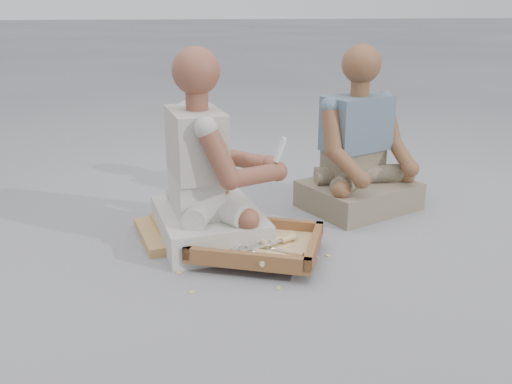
{
  "coord_description": "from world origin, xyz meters",
  "views": [
    {
      "loc": [
        -0.38,
        -2.01,
        1.02
      ],
      "look_at": [
        -0.12,
        0.11,
        0.3
      ],
      "focal_mm": 40.0,
      "sensor_mm": 36.0,
      "label": 1
    }
  ],
  "objects": [
    {
      "name": "chisel_8",
      "position": [
        -0.04,
        0.29,
        0.08
      ],
      "size": [
        0.18,
        0.16,
        0.02
      ],
      "rotation": [
        0.0,
        0.0,
        0.71
      ],
      "color": "silver",
      "rests_on": "tool_tray"
    },
    {
      "name": "wood_chip_15",
      "position": [
        -0.03,
        0.08,
        0.0
      ],
      "size": [
        0.02,
        0.02,
        0.0
      ],
      "primitive_type": "cube",
      "rotation": [
        0.0,
        0.0,
        1.65
      ],
      "color": "#CCBA78",
      "rests_on": "ground"
    },
    {
      "name": "ground",
      "position": [
        0.0,
        0.0,
        0.0
      ],
      "size": [
        60.0,
        60.0,
        0.0
      ],
      "primitive_type": "plane",
      "color": "gray",
      "rests_on": "ground"
    },
    {
      "name": "tool_tray",
      "position": [
        -0.12,
        0.14,
        0.06
      ],
      "size": [
        0.61,
        0.55,
        0.07
      ],
      "rotation": [
        0.0,
        0.0,
        -0.34
      ],
      "color": "brown",
      "rests_on": "carved_panel"
    },
    {
      "name": "chisel_5",
      "position": [
        -0.16,
        0.22,
        0.07
      ],
      "size": [
        0.12,
        0.2,
        0.02
      ],
      "rotation": [
        0.0,
        0.0,
        1.07
      ],
      "color": "silver",
      "rests_on": "tool_tray"
    },
    {
      "name": "wood_chip_0",
      "position": [
        -0.05,
        0.03,
        0.0
      ],
      "size": [
        0.02,
        0.02,
        0.0
      ],
      "primitive_type": "cube",
      "rotation": [
        0.0,
        0.0,
        1.01
      ],
      "color": "#CCBA78",
      "rests_on": "ground"
    },
    {
      "name": "wood_chip_10",
      "position": [
        0.19,
        0.36,
        0.0
      ],
      "size": [
        0.02,
        0.02,
        0.0
      ],
      "primitive_type": "cube",
      "rotation": [
        0.0,
        0.0,
        0.33
      ],
      "color": "#CCBA78",
      "rests_on": "ground"
    },
    {
      "name": "wood_chip_9",
      "position": [
        -0.09,
        0.09,
        0.0
      ],
      "size": [
        0.02,
        0.02,
        0.0
      ],
      "primitive_type": "cube",
      "rotation": [
        0.0,
        0.0,
        1.77
      ],
      "color": "#CCBA78",
      "rests_on": "ground"
    },
    {
      "name": "wood_chip_8",
      "position": [
        -0.06,
        0.43,
        0.0
      ],
      "size": [
        0.02,
        0.02,
        0.0
      ],
      "primitive_type": "cube",
      "rotation": [
        0.0,
        0.0,
        0.25
      ],
      "color": "#CCBA78",
      "rests_on": "ground"
    },
    {
      "name": "wood_chip_5",
      "position": [
        0.18,
        0.11,
        0.0
      ],
      "size": [
        0.02,
        0.02,
        0.0
      ],
      "primitive_type": "cube",
      "rotation": [
        0.0,
        0.0,
        2.15
      ],
      "color": "#CCBA78",
      "rests_on": "ground"
    },
    {
      "name": "chisel_1",
      "position": [
        -0.0,
        0.13,
        0.08
      ],
      "size": [
        0.2,
        0.12,
        0.02
      ],
      "rotation": [
        0.0,
        0.0,
        0.49
      ],
      "color": "silver",
      "rests_on": "tool_tray"
    },
    {
      "name": "wood_chip_2",
      "position": [
        -0.03,
        0.01,
        0.0
      ],
      "size": [
        0.02,
        0.02,
        0.0
      ],
      "primitive_type": "cube",
      "rotation": [
        0.0,
        0.0,
        1.44
      ],
      "color": "#CCBA78",
      "rests_on": "ground"
    },
    {
      "name": "chisel_0",
      "position": [
        -0.08,
        0.3,
        0.07
      ],
      "size": [
        0.12,
        0.2,
        0.02
      ],
      "rotation": [
        0.0,
        0.0,
        1.08
      ],
      "color": "silver",
      "rests_on": "tool_tray"
    },
    {
      "name": "carved_panel",
      "position": [
        -0.32,
        0.44,
        0.02
      ],
      "size": [
        0.67,
        0.53,
        0.04
      ],
      "primitive_type": "cube",
      "rotation": [
        0.0,
        0.0,
        0.24
      ],
      "color": "#A4813F",
      "rests_on": "ground"
    },
    {
      "name": "wood_chip_14",
      "position": [
        0.15,
        0.37,
        0.0
      ],
      "size": [
        0.02,
        0.02,
        0.0
      ],
      "primitive_type": "cube",
      "rotation": [
        0.0,
        0.0,
        0.05
      ],
      "color": "#CCBA78",
      "rests_on": "ground"
    },
    {
      "name": "wood_chip_3",
      "position": [
        -0.13,
        0.31,
        0.0
      ],
      "size": [
        0.02,
        0.02,
        0.0
      ],
      "primitive_type": "cube",
      "rotation": [
        0.0,
        0.0,
        1.95
      ],
      "color": "#CCBA78",
      "rests_on": "ground"
    },
    {
      "name": "craftsman",
      "position": [
        -0.31,
        0.34,
        0.29
      ],
      "size": [
        0.61,
        0.62,
        0.85
      ],
      "rotation": [
        0.0,
        0.0,
        -1.38
      ],
      "color": "beige",
      "rests_on": "ground"
    },
    {
      "name": "wood_chip_11",
      "position": [
        -0.44,
        0.03,
        0.0
      ],
      "size": [
        0.02,
        0.02,
        0.0
      ],
      "primitive_type": "cube",
      "rotation": [
        0.0,
        0.0,
        2.96
      ],
      "color": "#CCBA78",
      "rests_on": "ground"
    },
    {
      "name": "chisel_3",
      "position": [
        -0.13,
        0.2,
        0.07
      ],
      "size": [
        0.2,
        0.12,
        0.02
      ],
      "rotation": [
        0.0,
        0.0,
        0.47
      ],
      "color": "silver",
      "rests_on": "tool_tray"
    },
    {
      "name": "wood_chip_7",
      "position": [
        -0.42,
        0.45,
        0.0
      ],
      "size": [
        0.02,
        0.02,
        0.0
      ],
      "primitive_type": "cube",
      "rotation": [
        0.0,
        0.0,
        0.87
      ],
      "color": "#CCBA78",
      "rests_on": "ground"
    },
    {
      "name": "chisel_9",
      "position": [
        -0.12,
        0.14,
        0.08
      ],
      "size": [
        0.13,
        0.2,
        0.02
      ],
      "rotation": [
        0.0,
        0.0,
        -1.01
      ],
      "color": "silver",
      "rests_on": "tool_tray"
    },
    {
      "name": "wood_chip_1",
      "position": [
        -0.07,
        -0.14,
        0.0
      ],
      "size": [
        0.02,
        0.02,
        0.0
      ],
      "primitive_type": "cube",
      "rotation": [
        0.0,
        0.0,
        1.33
      ],
      "color": "#CCBA78",
      "rests_on": "ground"
    },
    {
      "name": "wood_chip_6",
      "position": [
        0.13,
        0.11,
        0.0
      ],
      "size": [
        0.02,
        0.02,
        0.0
      ],
      "primitive_type": "cube",
      "rotation": [
        0.0,
        0.0,
        2.76
      ],
      "color": "#CCBA78",
      "rests_on": "ground"
    },
    {
      "name": "wood_chip_12",
      "position": [
        -0.12,
        0.18,
        0.0
      ],
      "size": [
        0.02,
        0.02,
        0.0
      ],
      "primitive_type": "cube",
      "rotation": [
        0.0,
        0.0,
        3.13
      ],
      "color": "#CCBA78",
      "rests_on": "ground"
    },
    {
      "name": "chisel_2",
      "position": [
        -0.06,
        0.12,
        0.08
      ],
      "size": [
        0.2,
        0.13,
        0.02
      ],
      "rotation": [
        0.0,
        0.0,
        0.55
      ],
      "color": "silver",
      "rests_on": "tool_tray"
    },
    {
      "name": "chisel_6",
      "position": [
        -0.13,
        -0.02,
        0.07
      ],
      "size": [
        0.06,
        0.22,
        0.02
      ],
      "rotation": [
        0.0,
        0.0,
        -1.36
      ],
      "color": "silver",
      "rests_on": "tool_tray"
    },
    {
      "name": "wood_chip_4",
      "position": [
        -0.13,
        0.18,
        0.0
      ],
      "size": [
        0.02,
        0.02,
        0.0
      ],
      "primitive_type": "cube",
      "rotation": [
        0.0,
        0.0,
        0.37
      ],
      "color": "#CCBA78",
      "rests_on": "ground"
    },
    {
      "name": "wood_chip_13",
      "position": [
        -0.39,
        -0.13,
        0.0
      ],
      "size": [
        0.02,
        0.02,
        0.0
      ],
      "primitive_type": "cube",
      "rotation": [
        0.0,
        0.0,
        0.07
      ],
      "color": "#CCBA78",
      "rests_on": "ground"
    },
    {
      "name": "chisel_10",
      "position": [
        -0.14,
        0.18,
        0.08
      ],
      "size": [
        0.13,
        0.2,
        0.02
      ],
      "rotation": [
        0.0,
        0.0,
        1.04
      ],
      "color": "silver",
      "rests_on": "tool_tray"
    },
    {
      "name": "chisel_4",
      "position": [
        0.0,
        0.03,
        0.07
      ],
      "size": [
        0.19,
        0.14,
        0.02
      ],
      "rotation": [
        0.0,
        0.0,
        -0.59
      ],
      "color": "silver",
      "rests_on": "tool_tray"
    },
    {
      "name": "chisel_7",
      "position": [
        -0.15,
        0.06,
        0.07
      ],
      "size": [
        0.21,
        0.09,
        0.02
      ],
      "rotation": [
        0.0,
        0.0,
        -0.34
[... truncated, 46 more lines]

